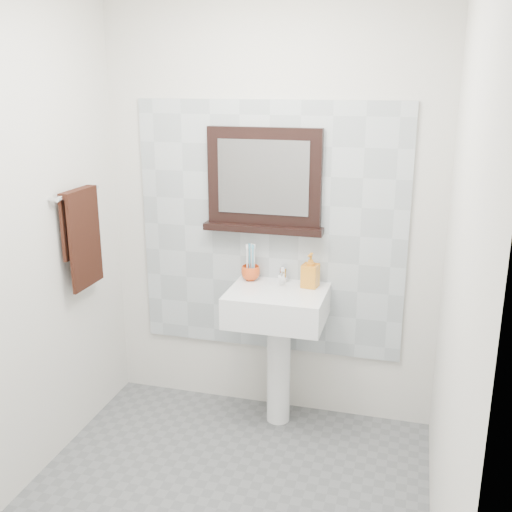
{
  "coord_description": "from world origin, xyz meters",
  "views": [
    {
      "loc": [
        0.83,
        -2.25,
        2.01
      ],
      "look_at": [
        0.06,
        0.55,
        1.15
      ],
      "focal_mm": 42.0,
      "sensor_mm": 36.0,
      "label": 1
    }
  ],
  "objects_px": {
    "toothbrush_cup": "(251,273)",
    "framed_mirror": "(264,183)",
    "pedestal_sink": "(277,320)",
    "hand_towel": "(82,231)",
    "soap_dispenser": "(310,270)"
  },
  "relations": [
    {
      "from": "framed_mirror",
      "to": "pedestal_sink",
      "type": "bearing_deg",
      "value": -54.93
    },
    {
      "from": "toothbrush_cup",
      "to": "framed_mirror",
      "type": "xyz_separation_m",
      "value": [
        0.07,
        0.06,
        0.53
      ]
    },
    {
      "from": "pedestal_sink",
      "to": "hand_towel",
      "type": "height_order",
      "value": "hand_towel"
    },
    {
      "from": "soap_dispenser",
      "to": "framed_mirror",
      "type": "distance_m",
      "value": 0.57
    },
    {
      "from": "soap_dispenser",
      "to": "toothbrush_cup",
      "type": "bearing_deg",
      "value": -176.29
    },
    {
      "from": "soap_dispenser",
      "to": "framed_mirror",
      "type": "bearing_deg",
      "value": 171.9
    },
    {
      "from": "toothbrush_cup",
      "to": "hand_towel",
      "type": "bearing_deg",
      "value": -153.81
    },
    {
      "from": "soap_dispenser",
      "to": "hand_towel",
      "type": "bearing_deg",
      "value": -153.96
    },
    {
      "from": "pedestal_sink",
      "to": "toothbrush_cup",
      "type": "xyz_separation_m",
      "value": [
        -0.2,
        0.13,
        0.23
      ]
    },
    {
      "from": "pedestal_sink",
      "to": "toothbrush_cup",
      "type": "distance_m",
      "value": 0.33
    },
    {
      "from": "toothbrush_cup",
      "to": "hand_towel",
      "type": "distance_m",
      "value": 0.99
    },
    {
      "from": "framed_mirror",
      "to": "hand_towel",
      "type": "bearing_deg",
      "value": -152.51
    },
    {
      "from": "toothbrush_cup",
      "to": "framed_mirror",
      "type": "distance_m",
      "value": 0.54
    },
    {
      "from": "pedestal_sink",
      "to": "soap_dispenser",
      "type": "height_order",
      "value": "soap_dispenser"
    },
    {
      "from": "soap_dispenser",
      "to": "pedestal_sink",
      "type": "bearing_deg",
      "value": -141.0
    }
  ]
}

